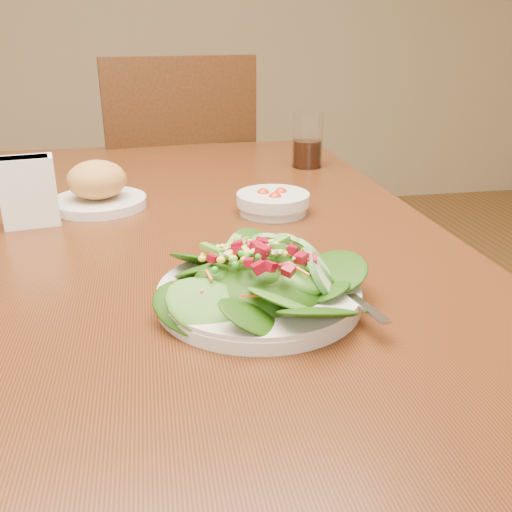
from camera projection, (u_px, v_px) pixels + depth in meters
dining_table at (176, 276)px, 1.03m from camera, size 0.90×1.40×0.75m
chair_far at (178, 205)px, 1.85m from camera, size 0.51×0.52×0.99m
salad_plate at (266, 282)px, 0.70m from camera, size 0.26×0.25×0.07m
bread_plate at (98, 188)px, 1.07m from camera, size 0.18×0.18×0.09m
tomato_bowl at (273, 202)px, 1.04m from camera, size 0.13×0.13×0.04m
drinking_glass at (307, 144)px, 1.36m from camera, size 0.07×0.07×0.13m
napkin_holder at (28, 190)px, 0.96m from camera, size 0.10×0.06×0.12m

